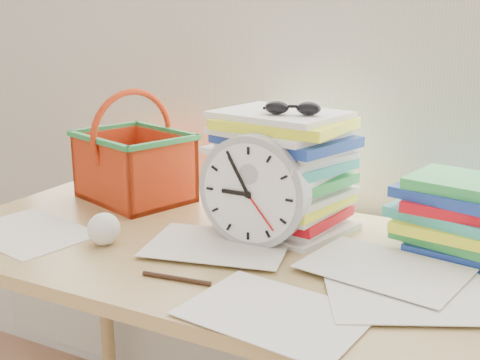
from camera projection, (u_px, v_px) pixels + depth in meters
The scene contains 9 objects.
desk at pixel (236, 277), 1.35m from camera, with size 1.40×0.70×0.75m.
paper_stack at pixel (282, 171), 1.42m from camera, with size 0.32×0.26×0.28m, color white, non-canonical shape.
clock at pixel (254, 191), 1.31m from camera, with size 0.25×0.25×0.05m, color #A4A4A6.
sunglasses at pixel (293, 108), 1.33m from camera, with size 0.14×0.12×0.04m, color black, non-canonical shape.
book_stack at pixel (459, 216), 1.28m from camera, with size 0.27×0.21×0.16m, color white, non-canonical shape.
basket at pixel (133, 146), 1.64m from camera, with size 0.30×0.23×0.30m, color red, non-canonical shape.
crumpled_ball at pixel (104, 229), 1.33m from camera, with size 0.07×0.07×0.07m, color white.
pen at pixel (177, 278), 1.16m from camera, with size 0.01×0.01×0.14m, color black.
scattered_papers at pixel (236, 243), 1.33m from camera, with size 1.26×0.42×0.02m, color white, non-canonical shape.
Camera 1 is at (0.59, 0.50, 1.24)m, focal length 45.00 mm.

